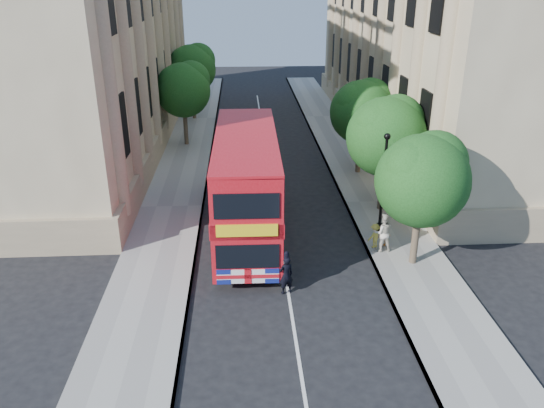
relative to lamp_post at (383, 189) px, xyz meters
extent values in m
plane|color=black|center=(-5.00, -6.00, -2.51)|extent=(120.00, 120.00, 0.00)
cube|color=gray|center=(0.75, 4.00, -2.45)|extent=(3.50, 80.00, 0.12)
cube|color=gray|center=(-10.75, 4.00, -2.45)|extent=(3.50, 80.00, 0.12)
cube|color=tan|center=(8.80, 18.00, 6.49)|extent=(12.00, 38.00, 18.00)
cube|color=tan|center=(-18.80, 18.00, 6.49)|extent=(12.00, 38.00, 18.00)
cylinder|color=#473828|center=(0.80, -3.00, -1.08)|extent=(0.32, 0.32, 2.86)
sphere|color=#184416|center=(0.80, -3.00, 1.52)|extent=(4.00, 4.00, 4.00)
sphere|color=#184416|center=(1.40, -2.60, 2.17)|extent=(2.80, 2.80, 2.80)
sphere|color=#184416|center=(0.30, -3.30, 2.04)|extent=(2.60, 2.60, 2.60)
cylinder|color=#473828|center=(0.80, 3.00, -1.01)|extent=(0.32, 0.32, 2.99)
sphere|color=#184416|center=(0.80, 3.00, 1.71)|extent=(4.20, 4.20, 4.20)
sphere|color=#184416|center=(1.40, 3.40, 2.39)|extent=(2.94, 2.94, 2.94)
sphere|color=#184416|center=(0.30, 2.70, 2.25)|extent=(2.73, 2.73, 2.73)
cylinder|color=#473828|center=(0.80, 9.00, -1.06)|extent=(0.32, 0.32, 2.90)
sphere|color=#184416|center=(0.80, 9.00, 1.58)|extent=(4.00, 4.00, 4.00)
sphere|color=#184416|center=(1.40, 9.40, 2.24)|extent=(2.80, 2.80, 2.80)
sphere|color=#184416|center=(0.30, 8.70, 2.11)|extent=(2.60, 2.60, 2.60)
cylinder|color=#473828|center=(-11.00, 16.00, -1.01)|extent=(0.32, 0.32, 2.99)
sphere|color=#184416|center=(-11.00, 16.00, 1.71)|extent=(4.00, 4.00, 4.00)
sphere|color=#184416|center=(-10.40, 16.40, 2.39)|extent=(2.80, 2.80, 2.80)
sphere|color=#184416|center=(-11.50, 15.70, 2.25)|extent=(2.60, 2.60, 2.60)
cylinder|color=#473828|center=(-11.00, 24.00, -0.93)|extent=(0.32, 0.32, 3.17)
sphere|color=#184416|center=(-11.00, 24.00, 1.95)|extent=(4.20, 4.20, 4.20)
sphere|color=#184416|center=(-10.40, 24.40, 2.67)|extent=(2.94, 2.94, 2.94)
sphere|color=#184416|center=(-11.50, 23.70, 2.53)|extent=(2.73, 2.73, 2.73)
cylinder|color=black|center=(0.00, 0.00, -2.14)|extent=(0.30, 0.30, 0.50)
cylinder|color=black|center=(0.00, 0.00, 0.11)|extent=(0.14, 0.14, 5.00)
sphere|color=black|center=(0.00, 0.00, 2.61)|extent=(0.32, 0.32, 0.32)
cube|color=#B10C15|center=(-6.58, 0.41, 0.27)|extent=(2.99, 10.92, 4.53)
cube|color=black|center=(-6.58, 0.41, -0.73)|extent=(3.05, 10.23, 1.03)
cube|color=black|center=(-6.58, 0.41, 1.44)|extent=(3.05, 10.23, 1.03)
cube|color=yellow|center=(-6.65, -5.03, 0.41)|extent=(2.41, 0.11, 0.52)
cylinder|color=black|center=(-7.92, -3.41, -1.94)|extent=(0.33, 1.15, 1.15)
cylinder|color=black|center=(-5.33, -3.44, -1.94)|extent=(0.33, 1.15, 1.15)
cylinder|color=black|center=(-7.83, 4.04, -1.94)|extent=(0.33, 1.15, 1.15)
cylinder|color=black|center=(-5.24, 4.01, -1.94)|extent=(0.33, 1.15, 1.15)
cube|color=black|center=(-6.71, 3.40, -1.04)|extent=(2.28, 2.07, 2.29)
cube|color=black|center=(-6.66, 2.48, -0.77)|extent=(1.97, 0.20, 0.76)
cube|color=black|center=(-6.83, 5.80, -0.82)|extent=(2.36, 3.60, 2.73)
cube|color=black|center=(-6.80, 5.15, -2.13)|extent=(2.23, 5.33, 0.27)
cylinder|color=black|center=(-7.68, 3.24, -2.07)|extent=(0.28, 0.88, 0.87)
cylinder|color=black|center=(-5.72, 3.34, -2.07)|extent=(0.28, 0.88, 0.87)
cylinder|color=black|center=(-7.87, 6.84, -2.07)|extent=(0.28, 0.88, 0.87)
cylinder|color=black|center=(-5.91, 6.94, -2.07)|extent=(0.28, 0.88, 0.87)
imported|color=black|center=(-5.10, -5.00, -1.67)|extent=(0.72, 0.60, 1.68)
imported|color=beige|center=(-0.34, -1.81, -1.46)|extent=(0.91, 0.71, 1.85)
imported|color=orange|center=(-0.12, -1.41, -1.87)|extent=(0.65, 0.37, 1.04)
imported|color=#D5C748|center=(-0.60, -1.49, -1.79)|extent=(0.90, 0.76, 1.21)
camera|label=1|loc=(-6.76, -23.48, 9.50)|focal=35.00mm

